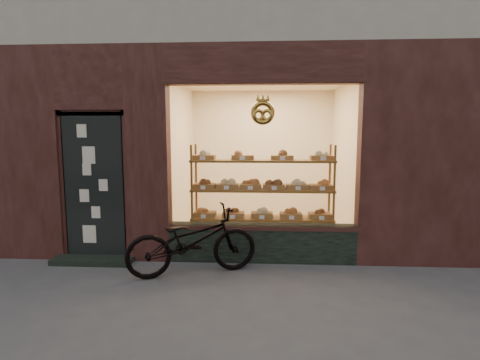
{
  "coord_description": "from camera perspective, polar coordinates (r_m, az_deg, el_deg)",
  "views": [
    {
      "loc": [
        0.44,
        -3.21,
        1.87
      ],
      "look_at": [
        0.14,
        2.0,
        1.22
      ],
      "focal_mm": 28.0,
      "sensor_mm": 36.0,
      "label": 1
    }
  ],
  "objects": [
    {
      "name": "ground",
      "position": [
        3.74,
        -4.2,
        -22.85
      ],
      "size": [
        90.0,
        90.0,
        0.0
      ],
      "primitive_type": "plane",
      "color": "#47474D"
    },
    {
      "name": "display_shelf",
      "position": [
        5.85,
        3.38,
        -2.78
      ],
      "size": [
        2.2,
        0.45,
        1.7
      ],
      "color": "brown",
      "rests_on": "ground"
    },
    {
      "name": "bicycle",
      "position": [
        5.05,
        -7.27,
        -9.19
      ],
      "size": [
        1.84,
        1.17,
        0.91
      ],
      "primitive_type": "imported",
      "rotation": [
        0.0,
        0.0,
        1.92
      ],
      "color": "black",
      "rests_on": "ground"
    }
  ]
}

